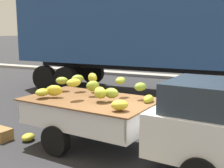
% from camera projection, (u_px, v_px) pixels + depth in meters
% --- Properties ---
extents(ground, '(220.00, 220.00, 0.00)m').
position_uv_depth(ground, '(149.00, 157.00, 6.08)').
color(ground, '#28282B').
extents(curb_strip, '(80.00, 0.80, 0.16)m').
position_uv_depth(curb_strip, '(213.00, 80.00, 15.19)').
color(curb_strip, gray).
rests_on(curb_strip, ground).
extents(pickup_truck, '(5.16, 2.20, 1.70)m').
position_uv_depth(pickup_truck, '(176.00, 121.00, 5.53)').
color(pickup_truck, white).
rests_on(pickup_truck, ground).
extents(semi_trailer, '(12.05, 2.84, 3.95)m').
position_uv_depth(semi_trailer, '(158.00, 31.00, 11.62)').
color(semi_trailer, navy).
rests_on(semi_trailer, ground).
extents(fallen_banana_bunch_near_tailgate, '(0.33, 0.40, 0.17)m').
position_uv_depth(fallen_banana_bunch_near_tailgate, '(28.00, 137.00, 6.97)').
color(fallen_banana_bunch_near_tailgate, gold).
rests_on(fallen_banana_bunch_near_tailgate, ground).
extents(produce_crate, '(0.56, 0.42, 0.27)m').
position_uv_depth(produce_crate, '(0.00, 134.00, 7.03)').
color(produce_crate, olive).
rests_on(produce_crate, ground).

